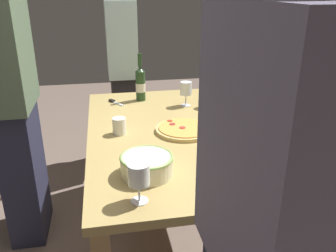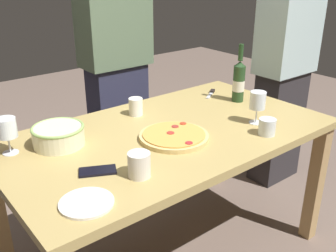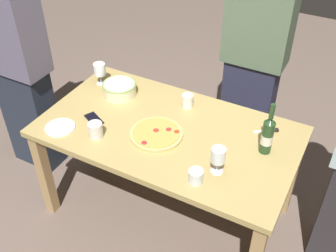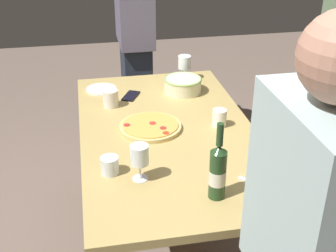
# 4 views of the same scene
# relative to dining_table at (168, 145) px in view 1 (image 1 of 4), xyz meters

# --- Properties ---
(ground_plane) EXTENTS (8.00, 8.00, 0.00)m
(ground_plane) POSITION_rel_dining_table_xyz_m (0.00, 0.00, -0.66)
(ground_plane) COLOR #6E5C51
(dining_table) EXTENTS (1.60, 0.90, 0.75)m
(dining_table) POSITION_rel_dining_table_xyz_m (0.00, 0.00, 0.00)
(dining_table) COLOR tan
(dining_table) RESTS_ON ground
(pizza) EXTENTS (0.32, 0.32, 0.03)m
(pizza) POSITION_rel_dining_table_xyz_m (-0.03, -0.09, 0.11)
(pizza) COLOR #DCBA71
(pizza) RESTS_ON dining_table
(serving_bowl) EXTENTS (0.23, 0.23, 0.09)m
(serving_bowl) POSITION_rel_dining_table_xyz_m (-0.48, 0.18, 0.14)
(serving_bowl) COLOR beige
(serving_bowl) RESTS_ON dining_table
(wine_bottle) EXTENTS (0.07, 0.07, 0.33)m
(wine_bottle) POSITION_rel_dining_table_xyz_m (0.59, 0.09, 0.22)
(wine_bottle) COLOR #224120
(wine_bottle) RESTS_ON dining_table
(wine_glass_near_pizza) EXTENTS (0.08, 0.08, 0.17)m
(wine_glass_near_pizza) POSITION_rel_dining_table_xyz_m (0.41, -0.20, 0.21)
(wine_glass_near_pizza) COLOR white
(wine_glass_near_pizza) RESTS_ON dining_table
(wine_glass_by_bottle) EXTENTS (0.08, 0.08, 0.16)m
(wine_glass_by_bottle) POSITION_rel_dining_table_xyz_m (-0.67, 0.24, 0.20)
(wine_glass_by_bottle) COLOR white
(wine_glass_by_bottle) RESTS_ON dining_table
(cup_amber) EXTENTS (0.08, 0.08, 0.08)m
(cup_amber) POSITION_rel_dining_table_xyz_m (0.34, -0.32, 0.13)
(cup_amber) COLOR white
(cup_amber) RESTS_ON dining_table
(cup_ceramic) EXTENTS (0.09, 0.09, 0.10)m
(cup_ceramic) POSITION_rel_dining_table_xyz_m (-0.35, -0.27, 0.14)
(cup_ceramic) COLOR silver
(cup_ceramic) RESTS_ON dining_table
(cup_spare) EXTENTS (0.07, 0.07, 0.09)m
(cup_spare) POSITION_rel_dining_table_xyz_m (-0.00, 0.27, 0.14)
(cup_spare) COLOR white
(cup_spare) RESTS_ON dining_table
(side_plate) EXTENTS (0.19, 0.19, 0.01)m
(side_plate) POSITION_rel_dining_table_xyz_m (-0.60, -0.31, 0.10)
(side_plate) COLOR white
(side_plate) RESTS_ON dining_table
(cell_phone) EXTENTS (0.16, 0.13, 0.01)m
(cell_phone) POSITION_rel_dining_table_xyz_m (-0.46, -0.14, 0.10)
(cell_phone) COLOR black
(cell_phone) RESTS_ON dining_table
(pizza_knife) EXTENTS (0.14, 0.10, 0.02)m
(pizza_knife) POSITION_rel_dining_table_xyz_m (0.56, 0.28, 0.10)
(pizza_knife) COLOR silver
(pizza_knife) RESTS_ON dining_table
(person_guest_left) EXTENTS (0.45, 0.24, 1.75)m
(person_guest_left) POSITION_rel_dining_table_xyz_m (0.25, 0.87, 0.23)
(person_guest_left) COLOR #26283E
(person_guest_left) RESTS_ON ground
(person_guest_right) EXTENTS (0.42, 0.24, 1.64)m
(person_guest_right) POSITION_rel_dining_table_xyz_m (1.16, 0.18, 0.17)
(person_guest_right) COLOR #2B282B
(person_guest_right) RESTS_ON ground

